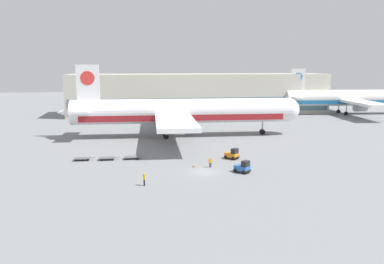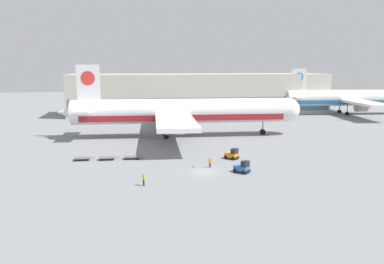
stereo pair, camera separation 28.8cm
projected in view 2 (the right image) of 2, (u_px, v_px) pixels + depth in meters
The scene contains 12 objects.
ground_plane at pixel (204, 172), 59.64m from camera, with size 400.00×400.00×0.00m, color slate.
terminal_building at pixel (200, 94), 133.06m from camera, with size 90.00×18.20×14.00m.
airplane_main at pixel (180, 112), 89.31m from camera, with size 58.10×48.34×17.00m.
airplane_distant at pixel (353, 99), 131.01m from camera, with size 54.14×45.30×15.86m.
baggage_tug_foreground at pixel (243, 167), 59.06m from camera, with size 2.66×2.79×2.00m.
baggage_tug_mid at pixel (232, 154), 67.84m from camera, with size 2.67×2.79×2.00m.
baggage_dolly_lead at pixel (82, 158), 66.90m from camera, with size 3.71×1.55×0.48m.
baggage_dolly_second at pixel (107, 158), 67.21m from camera, with size 3.71×1.55×0.48m.
baggage_dolly_third at pixel (132, 157), 67.83m from camera, with size 3.71×1.55×0.48m.
ground_crew_near at pixel (210, 162), 62.10m from camera, with size 0.57×0.26×1.67m.
ground_crew_far at pixel (144, 178), 52.62m from camera, with size 0.35×0.53×1.84m.
traffic_cone_near at pixel (194, 165), 62.48m from camera, with size 0.40×0.40×0.61m.
Camera 2 is at (-10.86, -56.64, 16.59)m, focal length 35.00 mm.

